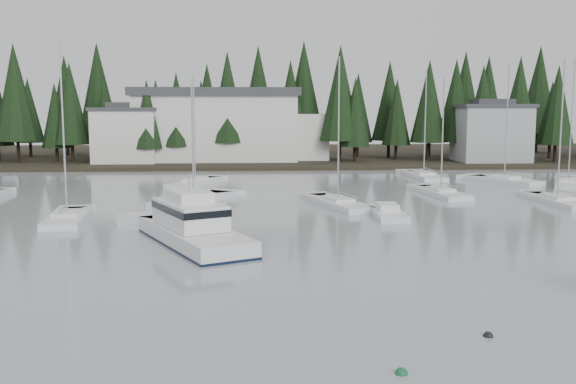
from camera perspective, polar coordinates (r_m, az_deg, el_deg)
The scene contains 18 objects.
far_shore_land at distance 113.45m, azimuth -3.38°, elevation 3.21°, with size 240.00×54.00×1.00m, color black.
conifer_treeline at distance 102.48m, azimuth -3.40°, elevation 2.75°, with size 200.00×22.00×20.00m, color black, non-canonical shape.
house_west at distance 96.98m, azimuth -14.18°, elevation 5.02°, with size 9.54×7.42×8.75m.
house_east_a at distance 100.67m, azimuth 17.59°, elevation 5.13°, with size 10.60×8.48×9.25m.
harbor_inn at distance 98.57m, azimuth -5.17°, elevation 5.91°, with size 29.50×11.50×10.90m.
cabin_cruiser_center at distance 40.80m, azimuth -8.49°, elevation -3.48°, with size 8.46×12.22×5.07m.
sailboat_0 at distance 79.72m, azimuth 11.97°, elevation 1.29°, with size 3.40×9.83×13.81m.
sailboat_3 at distance 71.53m, azimuth -8.24°, elevation 0.68°, with size 5.94×9.57×12.65m.
sailboat_6 at distance 58.46m, azimuth -8.37°, elevation -0.86°, with size 7.40×10.08×11.54m.
sailboat_7 at distance 61.83m, azimuth 22.79°, elevation -0.89°, with size 3.00×9.25×13.19m.
sailboat_8 at distance 55.89m, azimuth 4.45°, elevation -1.16°, with size 5.37×10.03×13.31m.
sailboat_10 at distance 64.24m, azimuth 13.42°, elevation -0.22°, with size 3.75×9.25×11.84m.
sailboat_11 at distance 50.99m, azimuth -19.02°, elevation -2.38°, with size 3.61×8.43×13.95m.
sailboat_12 at distance 77.20m, azimuth 18.66°, elevation 0.87°, with size 6.88×9.08×13.78m.
sailboat_13 at distance 76.99m, azimuth 23.62°, elevation 0.62°, with size 6.70×9.95×14.35m.
runabout_1 at distance 51.01m, azimuth 8.85°, elevation -2.00°, with size 2.41×6.92×1.42m.
mooring_buoy_green at distance 21.69m, azimuth 10.05°, elevation -15.63°, with size 0.42×0.42×0.42m, color #145933.
mooring_buoy_dark at distance 25.65m, azimuth 17.37°, elevation -12.15°, with size 0.38×0.38×0.38m, color black.
Camera 1 is at (0.49, -16.13, 8.48)m, focal length 40.00 mm.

